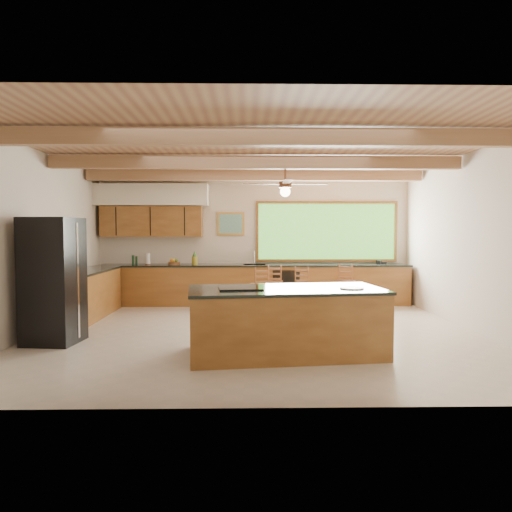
{
  "coord_description": "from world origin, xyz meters",
  "views": [
    {
      "loc": [
        -0.16,
        -7.46,
        1.66
      ],
      "look_at": [
        -0.0,
        0.8,
        1.22
      ],
      "focal_mm": 32.0,
      "sensor_mm": 36.0,
      "label": 1
    }
  ],
  "objects": [
    {
      "name": "ground",
      "position": [
        0.0,
        0.0,
        0.0
      ],
      "size": [
        7.2,
        7.2,
        0.0
      ],
      "primitive_type": "plane",
      "color": "#BAAD9B",
      "rests_on": "ground"
    },
    {
      "name": "room_shell",
      "position": [
        -0.17,
        0.65,
        2.21
      ],
      "size": [
        7.27,
        6.54,
        3.02
      ],
      "color": "beige",
      "rests_on": "ground"
    },
    {
      "name": "counter_run",
      "position": [
        -0.82,
        2.52,
        0.46
      ],
      "size": [
        7.12,
        3.1,
        1.24
      ],
      "color": "brown",
      "rests_on": "ground"
    },
    {
      "name": "island",
      "position": [
        0.36,
        -1.36,
        0.45
      ],
      "size": [
        2.71,
        1.5,
        0.92
      ],
      "rotation": [
        0.0,
        0.0,
        0.11
      ],
      "color": "brown",
      "rests_on": "ground"
    },
    {
      "name": "refrigerator",
      "position": [
        -3.05,
        -0.66,
        0.94
      ],
      "size": [
        0.8,
        0.78,
        1.87
      ],
      "rotation": [
        0.0,
        0.0,
        -0.1
      ],
      "color": "black",
      "rests_on": "ground"
    },
    {
      "name": "bar_stool_a",
      "position": [
        0.1,
        1.82,
        0.56
      ],
      "size": [
        0.4,
        0.4,
        0.95
      ],
      "rotation": [
        0.0,
        0.0,
        0.21
      ],
      "color": "brown",
      "rests_on": "ground"
    },
    {
      "name": "bar_stool_b",
      "position": [
        0.44,
        2.4,
        0.56
      ],
      "size": [
        0.37,
        0.37,
        0.95
      ],
      "rotation": [
        0.0,
        0.0,
        -0.1
      ],
      "color": "brown",
      "rests_on": "ground"
    },
    {
      "name": "bar_stool_c",
      "position": [
        1.02,
        2.06,
        0.55
      ],
      "size": [
        0.43,
        0.43,
        0.94
      ],
      "rotation": [
        0.0,
        0.0,
        -0.37
      ],
      "color": "brown",
      "rests_on": "ground"
    },
    {
      "name": "bar_stool_d",
      "position": [
        2.02,
        2.4,
        0.58
      ],
      "size": [
        0.46,
        0.46,
        0.99
      ],
      "rotation": [
        0.0,
        0.0,
        -0.39
      ],
      "color": "brown",
      "rests_on": "ground"
    }
  ]
}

